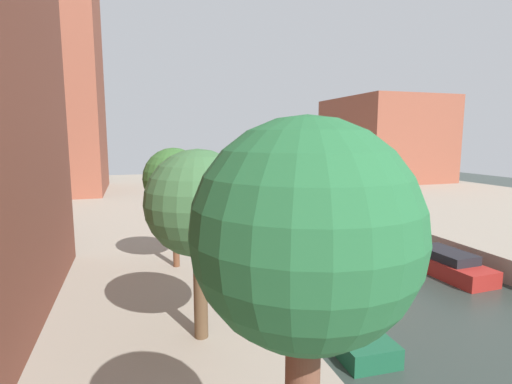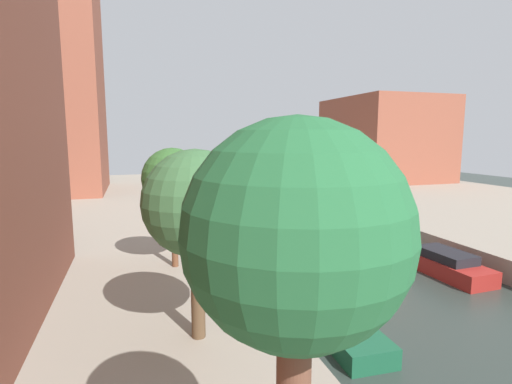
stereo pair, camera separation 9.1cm
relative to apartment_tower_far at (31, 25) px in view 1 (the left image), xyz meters
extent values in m
plane|color=#2D3833|center=(16.00, -17.71, -14.62)|extent=(84.00, 84.00, 0.00)
cube|color=gray|center=(31.00, -17.71, -14.12)|extent=(20.00, 64.00, 1.00)
cube|color=brown|center=(0.00, 0.00, 0.00)|extent=(10.00, 9.96, 27.23)
cube|color=brown|center=(34.00, 0.53, -9.18)|extent=(10.00, 12.02, 8.88)
sphere|color=#246538|center=(8.68, -33.86, -9.73)|extent=(2.00, 2.00, 2.00)
cylinder|color=brown|center=(8.68, -28.18, -12.43)|extent=(0.33, 0.33, 2.37)
sphere|color=#39663B|center=(8.68, -28.18, -10.39)|extent=(2.44, 2.44, 2.44)
cylinder|color=brown|center=(8.68, -22.85, -12.38)|extent=(0.23, 0.23, 2.48)
sphere|color=#32612B|center=(8.68, -22.85, -10.38)|extent=(2.17, 2.17, 2.17)
cube|color=#B7B7BC|center=(23.37, 3.78, -13.25)|extent=(1.92, 4.75, 0.73)
cube|color=#1E2328|center=(23.37, 3.43, -12.54)|extent=(1.64, 2.63, 0.67)
cube|color=#195638|center=(12.85, -27.84, -14.34)|extent=(1.50, 3.29, 0.55)
cube|color=#33476B|center=(12.34, -19.99, -14.35)|extent=(1.50, 4.62, 0.54)
cube|color=#4C5156|center=(12.99, -13.34, -14.34)|extent=(1.86, 4.51, 0.56)
cube|color=gray|center=(12.99, -13.57, -13.90)|extent=(1.48, 2.52, 0.32)
cube|color=maroon|center=(19.60, -24.19, -14.29)|extent=(1.65, 4.23, 0.65)
cube|color=black|center=(19.60, -24.30, -13.78)|extent=(1.36, 2.34, 0.37)
cube|color=#4C5156|center=(19.94, -16.19, -14.37)|extent=(1.70, 4.49, 0.50)
cube|color=black|center=(19.94, -15.93, -14.01)|extent=(1.43, 2.47, 0.21)
cube|color=#195638|center=(19.93, -9.39, -14.35)|extent=(1.81, 4.01, 0.54)
cube|color=#B2ADA3|center=(19.93, -9.68, -13.92)|extent=(1.48, 2.23, 0.31)
cube|color=#4C5156|center=(19.95, -1.72, -14.29)|extent=(1.75, 3.41, 0.66)
cube|color=gray|center=(19.95, -1.67, -13.85)|extent=(1.45, 1.90, 0.21)
camera|label=1|loc=(7.29, -36.85, -8.91)|focal=27.39mm
camera|label=2|loc=(7.37, -36.88, -8.91)|focal=27.39mm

